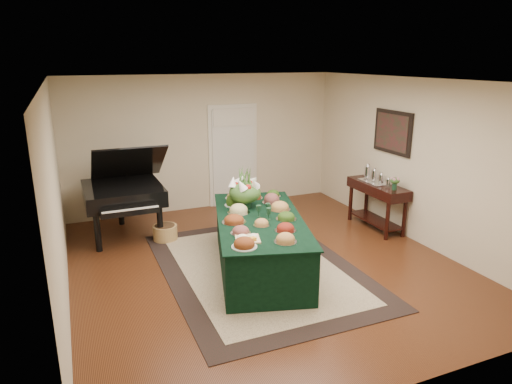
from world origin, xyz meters
name	(u,v)px	position (x,y,z in m)	size (l,w,h in m)	color
ground	(264,263)	(0.00, 0.00, 0.00)	(6.00, 6.00, 0.00)	black
area_rug	(259,268)	(-0.14, -0.13, 0.01)	(2.69, 3.76, 0.01)	black
kitchen_doorway	(233,157)	(0.60, 2.97, 1.02)	(1.05, 0.07, 2.10)	silver
buffet_table	(260,243)	(-0.12, -0.12, 0.40)	(1.85, 2.79, 0.79)	black
food_platters	(257,212)	(-0.11, -0.01, 0.84)	(1.49, 2.27, 0.15)	silver
cutting_board	(247,236)	(-0.57, -0.80, 0.83)	(0.37, 0.37, 0.10)	tan
green_goblets	(265,211)	(-0.03, -0.12, 0.88)	(0.23, 0.27, 0.18)	#163823
floral_centerpiece	(245,188)	(-0.13, 0.42, 1.09)	(0.51, 0.51, 0.51)	#163823
grand_piano	(124,192)	(-1.76, 1.98, 0.79)	(1.41, 1.58, 1.61)	black
wicker_basket	(165,233)	(-1.18, 1.52, 0.13)	(0.41, 0.41, 0.26)	#9E763F
mahogany_sideboard	(377,194)	(2.50, 0.61, 0.65)	(0.45, 1.29, 0.84)	black
tea_service	(376,176)	(2.50, 0.68, 0.96)	(0.34, 0.74, 0.30)	silver
pink_bouquet	(395,181)	(2.50, 0.17, 0.99)	(0.18, 0.18, 0.23)	#163823
wall_painting	(393,132)	(2.72, 0.61, 1.75)	(0.05, 0.95, 0.75)	black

